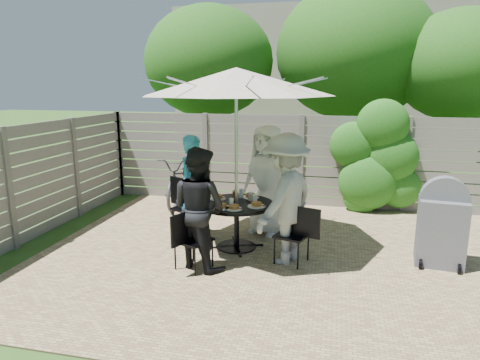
% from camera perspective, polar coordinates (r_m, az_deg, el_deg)
% --- Properties ---
extents(backyard_envelope, '(60.00, 60.00, 5.00)m').
position_cam_1_polar(backyard_envelope, '(15.83, 10.97, 13.09)').
color(backyard_envelope, '#2C4816').
rests_on(backyard_envelope, ground).
extents(patio_table, '(1.44, 1.44, 0.72)m').
position_cam_1_polar(patio_table, '(6.42, -0.46, -4.90)').
color(patio_table, black).
rests_on(patio_table, ground).
extents(umbrella, '(3.62, 3.62, 2.67)m').
position_cam_1_polar(umbrella, '(6.12, -0.50, 12.97)').
color(umbrella, silver).
rests_on(umbrella, ground).
extents(chair_back, '(0.55, 0.65, 0.86)m').
position_cam_1_polar(chair_back, '(7.25, 4.15, -4.87)').
color(chair_back, black).
rests_on(chair_back, ground).
extents(person_back, '(1.04, 0.88, 1.81)m').
position_cam_1_polar(person_back, '(6.97, 3.63, -0.06)').
color(person_back, silver).
rests_on(person_back, ground).
extents(chair_left, '(0.71, 0.61, 0.94)m').
position_cam_1_polar(chair_left, '(7.08, -6.74, -5.14)').
color(chair_left, black).
rests_on(chair_left, ground).
extents(person_left, '(0.61, 0.72, 1.67)m').
position_cam_1_polar(person_left, '(6.84, -6.04, -0.97)').
color(person_left, teal).
rests_on(person_left, ground).
extents(chair_front, '(0.53, 0.65, 0.85)m').
position_cam_1_polar(chair_front, '(5.81, -6.27, -9.52)').
color(chair_front, black).
rests_on(chair_front, ground).
extents(person_front, '(0.99, 0.90, 1.66)m').
position_cam_1_polar(person_front, '(5.71, -5.49, -3.79)').
color(person_front, black).
rests_on(person_front, ground).
extents(chair_right, '(0.64, 0.51, 0.84)m').
position_cam_1_polar(chair_right, '(6.00, 7.01, -8.79)').
color(chair_right, black).
rests_on(chair_right, ground).
extents(person_right, '(1.09, 1.34, 1.81)m').
position_cam_1_polar(person_right, '(5.86, 6.04, -2.57)').
color(person_right, '#999995').
rests_on(person_right, ground).
extents(plate_back, '(0.26, 0.26, 0.06)m').
position_cam_1_polar(plate_back, '(6.63, 1.40, -2.15)').
color(plate_back, white).
rests_on(plate_back, patio_table).
extents(plate_left, '(0.26, 0.26, 0.06)m').
position_cam_1_polar(plate_left, '(6.56, -2.98, -2.32)').
color(plate_left, white).
rests_on(plate_left, patio_table).
extents(plate_front, '(0.26, 0.26, 0.06)m').
position_cam_1_polar(plate_front, '(6.07, -2.51, -3.55)').
color(plate_front, white).
rests_on(plate_front, patio_table).
extents(plate_right, '(0.26, 0.26, 0.06)m').
position_cam_1_polar(plate_right, '(6.15, 2.22, -3.36)').
color(plate_right, white).
rests_on(plate_right, patio_table).
extents(plate_extra, '(0.24, 0.24, 0.06)m').
position_cam_1_polar(plate_extra, '(6.01, -0.82, -3.71)').
color(plate_extra, white).
rests_on(plate_extra, patio_table).
extents(glass_back, '(0.07, 0.07, 0.14)m').
position_cam_1_polar(glass_back, '(6.60, 0.16, -1.81)').
color(glass_back, silver).
rests_on(glass_back, patio_table).
extents(glass_front, '(0.07, 0.07, 0.14)m').
position_cam_1_polar(glass_front, '(6.08, -1.15, -3.09)').
color(glass_front, silver).
rests_on(glass_front, patio_table).
extents(glass_right, '(0.07, 0.07, 0.14)m').
position_cam_1_polar(glass_right, '(6.27, 2.01, -2.59)').
color(glass_right, silver).
rests_on(glass_right, patio_table).
extents(syrup_jug, '(0.09, 0.09, 0.16)m').
position_cam_1_polar(syrup_jug, '(6.41, -0.63, -2.16)').
color(syrup_jug, '#59280C').
rests_on(syrup_jug, patio_table).
extents(coffee_cup, '(0.08, 0.08, 0.12)m').
position_cam_1_polar(coffee_cup, '(6.45, 1.42, -2.24)').
color(coffee_cup, '#C6B293').
rests_on(coffee_cup, patio_table).
extents(bicycle, '(0.87, 2.00, 1.02)m').
position_cam_1_polar(bicycle, '(8.91, -7.78, 0.07)').
color(bicycle, '#333338').
rests_on(bicycle, ground).
extents(bbq_grill, '(0.66, 0.54, 1.25)m').
position_cam_1_polar(bbq_grill, '(6.41, 25.29, -5.55)').
color(bbq_grill, '#59595E').
rests_on(bbq_grill, ground).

